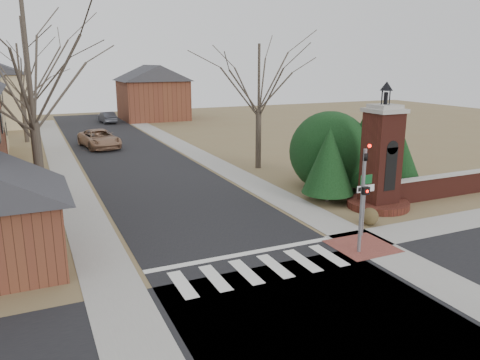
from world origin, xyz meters
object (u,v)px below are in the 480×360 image
sign_post (365,193)px  traffic_signal_pole (363,190)px  brick_gate_monument (381,167)px  distant_car (107,117)px  pickup_truck (99,139)px

sign_post → traffic_signal_pole: bearing=-132.4°
brick_gate_monument → distant_car: 42.06m
distant_car → traffic_signal_pole: bearing=88.7°
brick_gate_monument → distant_car: brick_gate_monument is taller
traffic_signal_pole → brick_gate_monument: 6.47m
sign_post → pickup_truck: sign_post is taller
traffic_signal_pole → sign_post: bearing=47.6°
sign_post → pickup_truck: size_ratio=0.48×
brick_gate_monument → distant_car: size_ratio=1.52×
sign_post → brick_gate_monument: brick_gate_monument is taller
pickup_truck → traffic_signal_pole: bearing=-86.1°
brick_gate_monument → distant_car: bearing=99.9°
traffic_signal_pole → pickup_truck: traffic_signal_pole is taller
traffic_signal_pole → distant_car: bearing=93.2°
sign_post → distant_car: sign_post is taller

